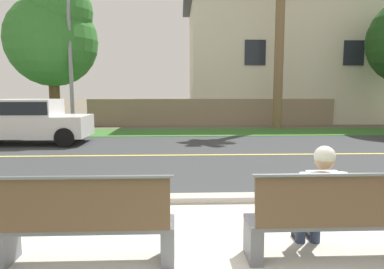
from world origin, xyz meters
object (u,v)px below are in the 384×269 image
car_white_near (25,119)px  shade_tree_far_left (54,34)px  seated_person_white (319,196)px  streetlamp (71,36)px  bench_left (85,224)px  bench_right (334,221)px

car_white_near → shade_tree_far_left: size_ratio=0.64×
seated_person_white → car_white_near: bearing=129.0°
seated_person_white → streetlamp: 13.23m
bench_left → car_white_near: 9.64m
seated_person_white → shade_tree_far_left: bearing=119.7°
bench_left → shade_tree_far_left: size_ratio=0.28×
seated_person_white → streetlamp: (-6.00, 11.28, 3.43)m
bench_left → shade_tree_far_left: shade_tree_far_left is taller
bench_left → seated_person_white: 2.54m
seated_person_white → streetlamp: bearing=118.0°
bench_left → shade_tree_far_left: bearing=109.9°
bench_left → streetlamp: 12.51m
bench_left → bench_right: 2.63m
streetlamp → shade_tree_far_left: streetlamp is taller
bench_left → seated_person_white: size_ratio=1.48×
bench_right → streetlamp: streetlamp is taller
shade_tree_far_left → seated_person_white: bearing=-60.3°
bench_left → seated_person_white: (2.53, 0.17, 0.22)m
seated_person_white → shade_tree_far_left: size_ratio=0.19×
car_white_near → shade_tree_far_left: shade_tree_far_left is taller
bench_right → seated_person_white: seated_person_white is taller
seated_person_white → car_white_near: (-6.84, 8.44, 0.18)m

